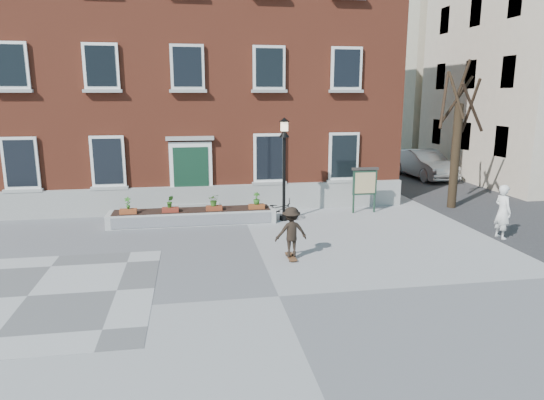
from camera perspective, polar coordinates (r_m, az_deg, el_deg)
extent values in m
plane|color=gray|center=(11.93, 0.82, -11.26)|extent=(100.00, 100.00, 0.00)
cube|color=#5A5A5C|center=(13.31, -26.84, -10.06)|extent=(6.00, 6.00, 0.01)
imported|color=black|center=(18.65, 0.75, -1.15)|extent=(1.66, 0.82, 0.84)
imported|color=#B5B7BA|center=(29.41, 17.42, 4.05)|extent=(2.09, 5.04, 1.62)
imported|color=white|center=(17.98, 25.50, -1.25)|extent=(0.51, 0.71, 1.84)
cube|color=brown|center=(24.78, -9.90, 15.02)|extent=(18.00, 10.00, 12.00)
cube|color=#9F9F9A|center=(20.08, -9.38, 0.04)|extent=(18.00, 0.24, 1.10)
cube|color=gray|center=(20.05, -9.33, -1.29)|extent=(2.60, 0.80, 0.20)
cube|color=#989994|center=(20.15, -9.35, -0.64)|extent=(2.20, 0.50, 0.20)
cube|color=white|center=(19.91, -9.49, 3.16)|extent=(1.70, 0.12, 2.50)
cube|color=#123322|center=(19.88, -9.48, 2.86)|extent=(1.40, 0.06, 2.30)
cube|color=#A4A49F|center=(19.70, -9.63, 7.17)|extent=(1.90, 0.25, 0.15)
cube|color=white|center=(20.83, -27.46, 3.87)|extent=(1.30, 0.10, 2.00)
cube|color=black|center=(20.79, -27.51, 3.85)|extent=(1.08, 0.04, 1.78)
cube|color=#ABACA6|center=(20.94, -27.23, 0.98)|extent=(1.44, 0.20, 0.12)
cube|color=white|center=(20.70, -28.48, 13.75)|extent=(1.30, 0.10, 1.70)
cube|color=black|center=(20.65, -28.52, 13.76)|extent=(1.08, 0.04, 1.48)
cube|color=#A9A8A3|center=(20.62, -28.27, 11.24)|extent=(1.44, 0.20, 0.12)
cube|color=white|center=(20.08, -18.74, 4.34)|extent=(1.30, 0.10, 2.00)
cube|color=black|center=(20.03, -18.76, 4.32)|extent=(1.08, 0.04, 1.78)
cube|color=#A9A9A4|center=(20.18, -18.55, 1.34)|extent=(1.44, 0.20, 0.12)
cube|color=white|center=(19.94, -19.47, 14.63)|extent=(1.30, 0.10, 1.70)
cube|color=black|center=(19.89, -19.50, 14.63)|extent=(1.08, 0.04, 1.48)
cube|color=#A9AAA5|center=(19.85, -19.31, 12.02)|extent=(1.44, 0.20, 0.12)
cube|color=silver|center=(19.67, -9.93, 15.17)|extent=(1.30, 0.10, 1.70)
cube|color=black|center=(19.62, -9.93, 15.18)|extent=(1.08, 0.04, 1.48)
cube|color=#AAAAA5|center=(19.59, -9.83, 12.52)|extent=(1.44, 0.20, 0.12)
cube|color=white|center=(20.07, -0.34, 4.99)|extent=(1.30, 0.10, 2.00)
cube|color=black|center=(20.02, -0.32, 4.97)|extent=(1.08, 0.04, 1.78)
cube|color=#9E9D98|center=(20.17, -0.31, 1.98)|extent=(1.44, 0.20, 0.12)
cube|color=silver|center=(19.93, -0.35, 15.31)|extent=(1.30, 0.10, 1.70)
cube|color=black|center=(19.88, -0.33, 15.32)|extent=(1.08, 0.04, 1.48)
cube|color=#969691|center=(19.84, -0.32, 12.69)|extent=(1.44, 0.20, 0.12)
cube|color=white|center=(20.81, 8.43, 5.12)|extent=(1.30, 0.10, 2.00)
cube|color=black|center=(20.77, 8.47, 5.10)|extent=(1.08, 0.04, 1.78)
cube|color=#A6A6A1|center=(20.92, 8.39, 2.22)|extent=(1.44, 0.20, 0.12)
cube|color=white|center=(20.68, 8.75, 15.06)|extent=(1.30, 0.10, 1.70)
cube|color=black|center=(20.63, 8.80, 15.07)|extent=(1.08, 0.04, 1.48)
cube|color=#9A9B96|center=(20.60, 8.72, 12.54)|extent=(1.44, 0.20, 0.12)
cube|color=beige|center=(18.51, -9.31, -1.96)|extent=(6.20, 1.10, 0.50)
cube|color=#B6B6B6|center=(17.97, -9.30, -2.40)|extent=(5.80, 0.02, 0.40)
cube|color=black|center=(18.45, -9.34, -1.21)|extent=(5.80, 0.90, 0.06)
cube|color=brown|center=(18.33, -16.55, -1.33)|extent=(0.60, 0.25, 0.20)
imported|color=#2D6C20|center=(18.26, -16.61, -0.34)|extent=(0.24, 0.24, 0.45)
cube|color=maroon|center=(18.20, -11.86, -1.17)|extent=(0.60, 0.25, 0.20)
imported|color=#2E611D|center=(18.13, -11.91, -0.17)|extent=(0.25, 0.25, 0.45)
cube|color=brown|center=(18.20, -6.83, -0.99)|extent=(0.60, 0.25, 0.20)
imported|color=#315E1C|center=(18.13, -6.85, 0.01)|extent=(0.40, 0.40, 0.45)
cube|color=brown|center=(18.34, -1.83, -0.81)|extent=(0.60, 0.25, 0.20)
imported|color=#2B631D|center=(18.27, -1.84, 0.18)|extent=(0.25, 0.25, 0.45)
cylinder|color=#322416|center=(21.87, 20.75, 4.80)|extent=(0.36, 0.36, 4.40)
cylinder|color=black|center=(21.99, 22.34, 10.18)|extent=(0.12, 1.12, 2.23)
cylinder|color=black|center=(22.26, 20.93, 10.99)|extent=(1.18, 0.49, 1.97)
cylinder|color=#312115|center=(21.79, 19.61, 11.07)|extent=(0.88, 1.14, 2.35)
cylinder|color=#312215|center=(21.38, 20.86, 11.44)|extent=(0.60, 0.77, 1.90)
cylinder|color=black|center=(21.29, 22.51, 10.01)|extent=(1.39, 0.55, 1.95)
cylinder|color=black|center=(21.92, 21.59, 13.09)|extent=(0.43, 0.48, 1.58)
cube|color=#373639|center=(32.32, 16.26, 3.38)|extent=(8.00, 36.00, 0.01)
cube|color=beige|center=(41.86, 19.61, 14.04)|extent=(10.00, 11.00, 13.00)
cube|color=black|center=(26.36, 25.42, 6.23)|extent=(0.08, 1.00, 1.50)
cube|color=black|center=(29.03, 21.84, 7.00)|extent=(0.08, 1.00, 1.50)
cube|color=black|center=(31.80, 18.86, 7.61)|extent=(0.08, 1.00, 1.50)
cube|color=black|center=(26.28, 26.10, 13.38)|extent=(0.08, 1.00, 1.50)
cube|color=black|center=(28.96, 22.37, 13.50)|extent=(0.08, 1.00, 1.50)
cube|color=black|center=(31.74, 19.28, 13.55)|extent=(0.08, 1.00, 1.50)
cube|color=black|center=(26.59, 26.79, 20.26)|extent=(0.08, 1.00, 1.50)
cube|color=black|center=(29.25, 22.91, 19.75)|extent=(0.08, 1.00, 1.50)
cube|color=black|center=(32.00, 19.71, 19.27)|extent=(0.08, 1.00, 1.50)
cylinder|color=black|center=(18.75, 1.40, -2.09)|extent=(0.32, 0.32, 0.20)
cylinder|color=black|center=(18.43, 1.42, 2.43)|extent=(0.12, 0.12, 3.20)
cone|color=black|center=(18.21, 1.45, 7.87)|extent=(0.40, 0.40, 0.30)
cube|color=beige|center=(18.19, 1.45, 8.65)|extent=(0.24, 0.24, 0.34)
cone|color=black|center=(18.18, 1.46, 9.44)|extent=(0.40, 0.40, 0.16)
cylinder|color=#183120|center=(19.97, 9.60, 1.00)|extent=(0.08, 0.08, 1.80)
cylinder|color=#183023|center=(20.28, 12.01, 1.07)|extent=(0.08, 0.08, 1.80)
cube|color=#1B3627|center=(20.06, 10.86, 2.02)|extent=(1.00, 0.10, 1.00)
cube|color=beige|center=(20.00, 10.92, 1.99)|extent=(0.85, 0.02, 0.85)
cube|color=#383330|center=(19.97, 10.92, 3.63)|extent=(1.10, 0.16, 0.10)
cube|color=brown|center=(14.48, 2.24, -6.67)|extent=(0.22, 0.78, 0.03)
cylinder|color=black|center=(14.21, 2.11, -7.18)|extent=(0.03, 0.05, 0.05)
cylinder|color=black|center=(14.25, 2.83, -7.14)|extent=(0.03, 0.05, 0.05)
cylinder|color=black|center=(14.73, 1.67, -6.46)|extent=(0.03, 0.05, 0.05)
cylinder|color=black|center=(14.77, 2.36, -6.42)|extent=(0.03, 0.05, 0.05)
imported|color=black|center=(14.25, 2.27, -3.77)|extent=(1.02, 0.65, 1.49)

